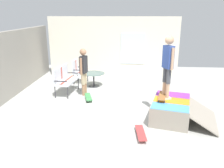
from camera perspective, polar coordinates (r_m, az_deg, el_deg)
The scene contains 11 objects.
ground_plane at distance 7.51m, azimuth 2.04°, elevation -6.12°, with size 12.00×12.00×0.10m, color #A8A8A3.
house_facade at distance 10.82m, azimuth 0.36°, elevation 9.11°, with size 0.23×6.00×2.77m.
skate_ramp at distance 6.84m, azimuth 14.69°, elevation -6.13°, with size 1.90×2.07×0.56m.
patio_bench at distance 8.79m, azimuth -11.84°, elevation 1.64°, with size 1.30×0.69×1.02m.
patio_chair_near_house at distance 9.98m, azimuth -8.45°, elevation 3.69°, with size 0.65×0.59×1.02m.
patio_table at distance 9.46m, azimuth -4.56°, elevation 1.76°, with size 0.90×0.90×0.57m.
person_watching at distance 8.23m, azimuth -7.06°, elevation 3.77°, with size 0.47×0.30×1.74m.
person_skater at distance 6.56m, azimuth 13.70°, elevation 5.24°, with size 0.44×0.34×1.79m.
skateboard_by_bench at distance 8.16m, azimuth -5.92°, elevation -3.23°, with size 0.82×0.42×0.10m.
skateboard_spare at distance 5.86m, azimuth 7.15°, elevation -11.96°, with size 0.82×0.28×0.10m.
skateboard_on_ramp at distance 6.76m, azimuth 12.37°, elevation -2.90°, with size 0.82×0.35×0.10m.
Camera 1 is at (-6.88, -0.25, 2.94)m, focal length 36.79 mm.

